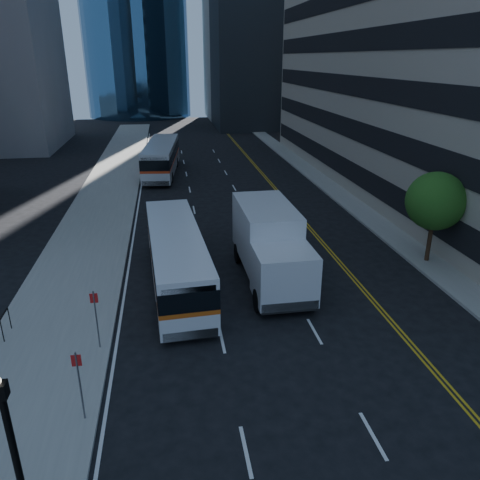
{
  "coord_description": "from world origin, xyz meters",
  "views": [
    {
      "loc": [
        -5.32,
        -14.51,
        10.92
      ],
      "look_at": [
        -2.1,
        6.04,
        2.8
      ],
      "focal_mm": 35.0,
      "sensor_mm": 36.0,
      "label": 1
    }
  ],
  "objects_px": {
    "street_tree": "(436,201)",
    "bus_front": "(176,257)",
    "lamp_post": "(15,457)",
    "box_truck": "(270,245)",
    "bus_rear": "(162,157)"
  },
  "relations": [
    {
      "from": "street_tree",
      "to": "bus_front",
      "type": "bearing_deg",
      "value": -177.2
    },
    {
      "from": "lamp_post",
      "to": "box_truck",
      "type": "relative_size",
      "value": 0.57
    },
    {
      "from": "lamp_post",
      "to": "box_truck",
      "type": "bearing_deg",
      "value": 56.75
    },
    {
      "from": "street_tree",
      "to": "lamp_post",
      "type": "height_order",
      "value": "street_tree"
    },
    {
      "from": "bus_front",
      "to": "street_tree",
      "type": "bearing_deg",
      "value": -0.87
    },
    {
      "from": "street_tree",
      "to": "bus_front",
      "type": "relative_size",
      "value": 0.45
    },
    {
      "from": "lamp_post",
      "to": "bus_rear",
      "type": "distance_m",
      "value": 38.56
    },
    {
      "from": "box_truck",
      "to": "lamp_post",
      "type": "bearing_deg",
      "value": -123.98
    },
    {
      "from": "bus_rear",
      "to": "box_truck",
      "type": "height_order",
      "value": "box_truck"
    },
    {
      "from": "lamp_post",
      "to": "street_tree",
      "type": "bearing_deg",
      "value": 37.87
    },
    {
      "from": "bus_front",
      "to": "box_truck",
      "type": "distance_m",
      "value": 4.8
    },
    {
      "from": "lamp_post",
      "to": "box_truck",
      "type": "xyz_separation_m",
      "value": [
        8.64,
        13.18,
        -0.72
      ]
    },
    {
      "from": "bus_front",
      "to": "bus_rear",
      "type": "bearing_deg",
      "value": 87.98
    },
    {
      "from": "street_tree",
      "to": "box_truck",
      "type": "xyz_separation_m",
      "value": [
        -9.36,
        -0.82,
        -1.64
      ]
    },
    {
      "from": "lamp_post",
      "to": "bus_rear",
      "type": "bearing_deg",
      "value": 85.34
    }
  ]
}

